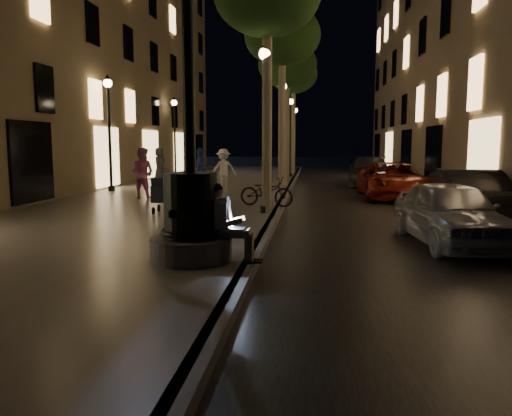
# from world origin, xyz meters

# --- Properties ---
(ground) EXTENTS (120.00, 120.00, 0.00)m
(ground) POSITION_xyz_m (0.00, 15.00, 0.00)
(ground) COLOR black
(ground) RESTS_ON ground
(cobble_lane) EXTENTS (6.00, 45.00, 0.02)m
(cobble_lane) POSITION_xyz_m (3.00, 15.00, 0.01)
(cobble_lane) COLOR black
(cobble_lane) RESTS_ON ground
(promenade) EXTENTS (8.00, 45.00, 0.20)m
(promenade) POSITION_xyz_m (-4.00, 15.00, 0.10)
(promenade) COLOR #6A645D
(promenade) RESTS_ON ground
(curb_strip) EXTENTS (0.25, 45.00, 0.20)m
(curb_strip) POSITION_xyz_m (0.00, 15.00, 0.10)
(curb_strip) COLOR #59595B
(curb_strip) RESTS_ON ground
(building_left) EXTENTS (8.00, 36.00, 15.00)m
(building_left) POSITION_xyz_m (-12.00, 18.00, 7.50)
(building_left) COLOR brown
(building_left) RESTS_ON ground
(fountain_lamppost) EXTENTS (1.40, 1.40, 5.21)m
(fountain_lamppost) POSITION_xyz_m (-1.00, 2.00, 1.21)
(fountain_lamppost) COLOR #59595B
(fountain_lamppost) RESTS_ON promenade
(seated_man_laptop) EXTENTS (0.96, 0.32, 1.33)m
(seated_man_laptop) POSITION_xyz_m (-0.39, 2.00, 0.90)
(seated_man_laptop) COLOR gray
(seated_man_laptop) RESTS_ON promenade
(tree_second) EXTENTS (3.00, 3.00, 7.40)m
(tree_second) POSITION_xyz_m (-0.20, 14.00, 6.33)
(tree_second) COLOR #6B604C
(tree_second) RESTS_ON promenade
(tree_third) EXTENTS (3.00, 3.00, 7.20)m
(tree_third) POSITION_xyz_m (-0.30, 20.00, 6.14)
(tree_third) COLOR #6B604C
(tree_third) RESTS_ON promenade
(tree_far) EXTENTS (3.00, 3.00, 7.50)m
(tree_far) POSITION_xyz_m (-0.22, 26.00, 6.43)
(tree_far) COLOR #6B604C
(tree_far) RESTS_ON promenade
(lamp_curb_a) EXTENTS (0.36, 0.36, 4.81)m
(lamp_curb_a) POSITION_xyz_m (-0.30, 8.00, 3.24)
(lamp_curb_a) COLOR black
(lamp_curb_a) RESTS_ON promenade
(lamp_curb_b) EXTENTS (0.36, 0.36, 4.81)m
(lamp_curb_b) POSITION_xyz_m (-0.30, 16.00, 3.24)
(lamp_curb_b) COLOR black
(lamp_curb_b) RESTS_ON promenade
(lamp_curb_c) EXTENTS (0.36, 0.36, 4.81)m
(lamp_curb_c) POSITION_xyz_m (-0.30, 24.00, 3.24)
(lamp_curb_c) COLOR black
(lamp_curb_c) RESTS_ON promenade
(lamp_curb_d) EXTENTS (0.36, 0.36, 4.81)m
(lamp_curb_d) POSITION_xyz_m (-0.30, 32.00, 3.24)
(lamp_curb_d) COLOR black
(lamp_curb_d) RESTS_ON promenade
(lamp_left_b) EXTENTS (0.36, 0.36, 4.81)m
(lamp_left_b) POSITION_xyz_m (-7.40, 14.00, 3.24)
(lamp_left_b) COLOR black
(lamp_left_b) RESTS_ON promenade
(lamp_left_c) EXTENTS (0.36, 0.36, 4.81)m
(lamp_left_c) POSITION_xyz_m (-7.40, 24.00, 3.24)
(lamp_left_c) COLOR black
(lamp_left_c) RESTS_ON promenade
(stroller) EXTENTS (0.52, 1.12, 1.13)m
(stroller) POSITION_xyz_m (-3.22, 7.57, 0.77)
(stroller) COLOR black
(stroller) RESTS_ON promenade
(car_front) EXTENTS (2.04, 4.23, 1.39)m
(car_front) POSITION_xyz_m (4.03, 4.87, 0.70)
(car_front) COLOR #B3B6BB
(car_front) RESTS_ON ground
(car_second) EXTENTS (1.68, 4.56, 1.49)m
(car_second) POSITION_xyz_m (5.20, 7.41, 0.75)
(car_second) COLOR black
(car_second) RESTS_ON ground
(car_third) EXTENTS (2.50, 5.23, 1.44)m
(car_third) POSITION_xyz_m (4.24, 14.06, 0.72)
(car_third) COLOR maroon
(car_third) RESTS_ON ground
(car_rear) EXTENTS (2.58, 5.41, 1.52)m
(car_rear) POSITION_xyz_m (4.00, 20.04, 0.76)
(car_rear) COLOR #2E2F34
(car_rear) RESTS_ON ground
(pedestrian_red) EXTENTS (0.72, 0.81, 1.85)m
(pedestrian_red) POSITION_xyz_m (-3.54, 12.07, 1.13)
(pedestrian_red) COLOR #B02F23
(pedestrian_red) RESTS_ON promenade
(pedestrian_pink) EXTENTS (1.01, 0.86, 1.84)m
(pedestrian_pink) POSITION_xyz_m (-5.09, 11.32, 1.12)
(pedestrian_pink) COLOR #CD6CA3
(pedestrian_pink) RESTS_ON promenade
(pedestrian_white) EXTENTS (1.29, 1.01, 1.75)m
(pedestrian_white) POSITION_xyz_m (-2.86, 15.54, 1.08)
(pedestrian_white) COLOR silver
(pedestrian_white) RESTS_ON promenade
(pedestrian_blue) EXTENTS (0.76, 1.14, 1.80)m
(pedestrian_blue) POSITION_xyz_m (-3.64, 14.41, 1.10)
(pedestrian_blue) COLOR #293998
(pedestrian_blue) RESTS_ON promenade
(pedestrian_dark) EXTENTS (0.61, 0.90, 1.78)m
(pedestrian_dark) POSITION_xyz_m (-7.00, 19.50, 1.09)
(pedestrian_dark) COLOR #38383D
(pedestrian_dark) RESTS_ON promenade
(bicycle) EXTENTS (1.88, 1.11, 0.94)m
(bicycle) POSITION_xyz_m (-0.40, 9.49, 0.67)
(bicycle) COLOR black
(bicycle) RESTS_ON promenade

